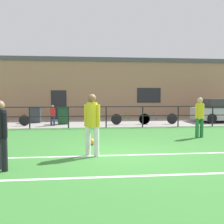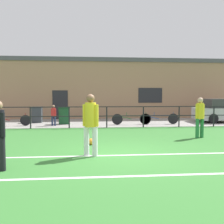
{
  "view_description": "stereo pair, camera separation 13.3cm",
  "coord_description": "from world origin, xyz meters",
  "views": [
    {
      "loc": [
        -1.04,
        -7.17,
        1.75
      ],
      "look_at": [
        0.04,
        3.32,
        1.03
      ],
      "focal_mm": 39.64,
      "sensor_mm": 36.0,
      "label": 1
    },
    {
      "loc": [
        -0.9,
        -7.18,
        1.75
      ],
      "look_at": [
        0.04,
        3.32,
        1.03
      ],
      "focal_mm": 39.64,
      "sensor_mm": 36.0,
      "label": 2
    }
  ],
  "objects": [
    {
      "name": "pavement_strip",
      "position": [
        0.0,
        8.5,
        0.01
      ],
      "size": [
        48.0,
        5.0,
        0.02
      ],
      "primitive_type": "cube",
      "color": "gray",
      "rests_on": "ground"
    },
    {
      "name": "spectator_child",
      "position": [
        -2.96,
        7.01,
        0.68
      ],
      "size": [
        0.3,
        0.21,
        1.17
      ],
      "rotation": [
        0.0,
        0.0,
        2.76
      ],
      "color": "#232D4C",
      "rests_on": "pavement_strip"
    },
    {
      "name": "bicycle_parked_0",
      "position": [
        1.55,
        7.2,
        0.35
      ],
      "size": [
        2.34,
        0.04,
        0.73
      ],
      "color": "black",
      "rests_on": "pavement_strip"
    },
    {
      "name": "bicycle_parked_2",
      "position": [
        -5.42,
        7.2,
        0.34
      ],
      "size": [
        2.31,
        0.04,
        0.71
      ],
      "color": "black",
      "rests_on": "pavement_strip"
    },
    {
      "name": "perimeter_fence",
      "position": [
        0.0,
        6.0,
        0.75
      ],
      "size": [
        36.07,
        0.07,
        1.15
      ],
      "color": "black",
      "rests_on": "ground"
    },
    {
      "name": "player_striker",
      "position": [
        -0.89,
        -0.12,
        1.01
      ],
      "size": [
        0.45,
        0.31,
        1.78
      ],
      "rotation": [
        0.0,
        0.0,
        5.85
      ],
      "color": "white",
      "rests_on": "ground"
    },
    {
      "name": "field_line_touchline",
      "position": [
        0.0,
        -0.14,
        0.0
      ],
      "size": [
        36.0,
        0.11,
        0.0
      ],
      "primitive_type": "cube",
      "color": "white",
      "rests_on": "ground"
    },
    {
      "name": "trash_bin_0",
      "position": [
        -2.44,
        7.8,
        0.53
      ],
      "size": [
        0.64,
        0.54,
        1.01
      ],
      "color": "#194C28",
      "rests_on": "pavement_strip"
    },
    {
      "name": "field_line_hash",
      "position": [
        0.0,
        -2.02,
        0.0
      ],
      "size": [
        36.0,
        0.11,
        0.0
      ],
      "primitive_type": "cube",
      "color": "white",
      "rests_on": "ground"
    },
    {
      "name": "ground",
      "position": [
        0.0,
        0.0,
        -0.02
      ],
      "size": [
        60.0,
        44.0,
        0.04
      ],
      "primitive_type": "cube",
      "color": "#387A33"
    },
    {
      "name": "soccer_ball_match",
      "position": [
        -0.87,
        1.46,
        0.11
      ],
      "size": [
        0.23,
        0.23,
        0.23
      ],
      "primitive_type": "sphere",
      "color": "orange",
      "rests_on": "ground"
    },
    {
      "name": "player_winger",
      "position": [
        3.59,
        2.54,
        0.94
      ],
      "size": [
        0.44,
        0.29,
        1.66
      ],
      "rotation": [
        0.0,
        0.0,
        0.32
      ],
      "color": "#237038",
      "rests_on": "ground"
    },
    {
      "name": "bicycle_parked_3",
      "position": [
        3.21,
        7.2,
        0.35
      ],
      "size": [
        2.36,
        0.04,
        0.73
      ],
      "color": "black",
      "rests_on": "pavement_strip"
    },
    {
      "name": "clubhouse_facade",
      "position": [
        0.0,
        12.2,
        2.26
      ],
      "size": [
        28.0,
        2.56,
        4.51
      ],
      "color": "#A37A5B",
      "rests_on": "ground"
    },
    {
      "name": "trash_bin_1",
      "position": [
        -4.23,
        8.74,
        0.53
      ],
      "size": [
        0.63,
        0.54,
        1.01
      ],
      "color": "#33383D",
      "rests_on": "pavement_strip"
    }
  ]
}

